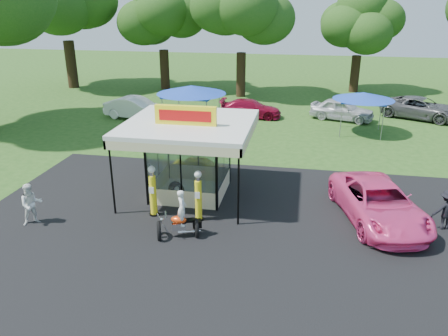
{
  "coord_description": "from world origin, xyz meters",
  "views": [
    {
      "loc": [
        2.78,
        -12.52,
        8.25
      ],
      "look_at": [
        -0.29,
        4.0,
        1.75
      ],
      "focal_mm": 35.0,
      "sensor_mm": 36.0,
      "label": 1
    }
  ],
  "objects_px": {
    "motorcycle": "(181,219)",
    "pink_sedan": "(378,203)",
    "gas_pump_right": "(198,197)",
    "bg_car_b": "(251,109)",
    "spectator_east_a": "(446,210)",
    "bg_car_a": "(136,108)",
    "tent_west": "(191,90)",
    "gas_station_kiosk": "(190,157)",
    "bg_car_c": "(342,110)",
    "kiosk_car": "(202,167)",
    "tent_east": "(364,96)",
    "spectator_west": "(31,204)",
    "gas_pump_left": "(153,192)",
    "bg_car_d": "(421,108)"
  },
  "relations": [
    {
      "from": "bg_car_d",
      "to": "tent_east",
      "type": "bearing_deg",
      "value": 160.87
    },
    {
      "from": "bg_car_a",
      "to": "tent_west",
      "type": "xyz_separation_m",
      "value": [
        4.94,
        -2.73,
        2.04
      ]
    },
    {
      "from": "kiosk_car",
      "to": "bg_car_c",
      "type": "distance_m",
      "value": 14.57
    },
    {
      "from": "tent_east",
      "to": "spectator_west",
      "type": "bearing_deg",
      "value": -132.23
    },
    {
      "from": "bg_car_c",
      "to": "tent_east",
      "type": "relative_size",
      "value": 1.16
    },
    {
      "from": "bg_car_b",
      "to": "bg_car_d",
      "type": "distance_m",
      "value": 12.53
    },
    {
      "from": "bg_car_b",
      "to": "gas_pump_right",
      "type": "bearing_deg",
      "value": -178.47
    },
    {
      "from": "motorcycle",
      "to": "gas_pump_right",
      "type": "bearing_deg",
      "value": 56.6
    },
    {
      "from": "gas_pump_left",
      "to": "kiosk_car",
      "type": "distance_m",
      "value": 4.7
    },
    {
      "from": "gas_station_kiosk",
      "to": "tent_east",
      "type": "xyz_separation_m",
      "value": [
        8.51,
        11.37,
        0.67
      ]
    },
    {
      "from": "gas_pump_left",
      "to": "gas_pump_right",
      "type": "distance_m",
      "value": 1.89
    },
    {
      "from": "gas_station_kiosk",
      "to": "bg_car_d",
      "type": "bearing_deg",
      "value": 50.58
    },
    {
      "from": "gas_pump_left",
      "to": "tent_west",
      "type": "relative_size",
      "value": 0.49
    },
    {
      "from": "gas_pump_left",
      "to": "gas_pump_right",
      "type": "bearing_deg",
      "value": -2.44
    },
    {
      "from": "bg_car_c",
      "to": "tent_west",
      "type": "height_order",
      "value": "tent_west"
    },
    {
      "from": "spectator_west",
      "to": "bg_car_b",
      "type": "height_order",
      "value": "spectator_west"
    },
    {
      "from": "bg_car_a",
      "to": "bg_car_c",
      "type": "bearing_deg",
      "value": -68.71
    },
    {
      "from": "tent_west",
      "to": "gas_pump_right",
      "type": "bearing_deg",
      "value": -74.42
    },
    {
      "from": "gas_station_kiosk",
      "to": "gas_pump_left",
      "type": "distance_m",
      "value": 2.65
    },
    {
      "from": "gas_pump_right",
      "to": "bg_car_d",
      "type": "height_order",
      "value": "gas_pump_right"
    },
    {
      "from": "spectator_west",
      "to": "motorcycle",
      "type": "bearing_deg",
      "value": -40.48
    },
    {
      "from": "bg_car_a",
      "to": "tent_west",
      "type": "height_order",
      "value": "tent_west"
    },
    {
      "from": "gas_pump_right",
      "to": "kiosk_car",
      "type": "xyz_separation_m",
      "value": [
        -0.95,
        4.65,
        -0.54
      ]
    },
    {
      "from": "gas_station_kiosk",
      "to": "bg_car_c",
      "type": "xyz_separation_m",
      "value": [
        7.54,
        14.67,
        -1.01
      ]
    },
    {
      "from": "gas_station_kiosk",
      "to": "kiosk_car",
      "type": "distance_m",
      "value": 2.56
    },
    {
      "from": "pink_sedan",
      "to": "spectator_east_a",
      "type": "distance_m",
      "value": 2.43
    },
    {
      "from": "tent_west",
      "to": "gas_station_kiosk",
      "type": "bearing_deg",
      "value": -75.96
    },
    {
      "from": "pink_sedan",
      "to": "motorcycle",
      "type": "bearing_deg",
      "value": -174.65
    },
    {
      "from": "gas_pump_right",
      "to": "bg_car_b",
      "type": "xyz_separation_m",
      "value": [
        -0.06,
        16.65,
        -0.36
      ]
    },
    {
      "from": "bg_car_b",
      "to": "gas_pump_left",
      "type": "bearing_deg",
      "value": 175.02
    },
    {
      "from": "pink_sedan",
      "to": "bg_car_c",
      "type": "height_order",
      "value": "pink_sedan"
    },
    {
      "from": "motorcycle",
      "to": "bg_car_a",
      "type": "relative_size",
      "value": 0.41
    },
    {
      "from": "bg_car_a",
      "to": "gas_station_kiosk",
      "type": "bearing_deg",
      "value": -137.1
    },
    {
      "from": "bg_car_a",
      "to": "pink_sedan",
      "type": "bearing_deg",
      "value": -119.31
    },
    {
      "from": "motorcycle",
      "to": "bg_car_c",
      "type": "distance_m",
      "value": 19.75
    },
    {
      "from": "bg_car_b",
      "to": "tent_east",
      "type": "xyz_separation_m",
      "value": [
        7.62,
        -2.84,
        1.8
      ]
    },
    {
      "from": "bg_car_a",
      "to": "bg_car_b",
      "type": "xyz_separation_m",
      "value": [
        8.22,
        1.96,
        -0.13
      ]
    },
    {
      "from": "spectator_west",
      "to": "tent_west",
      "type": "relative_size",
      "value": 0.38
    },
    {
      "from": "gas_pump_left",
      "to": "bg_car_d",
      "type": "xyz_separation_m",
      "value": [
        14.21,
        18.52,
        -0.26
      ]
    },
    {
      "from": "gas_pump_right",
      "to": "tent_east",
      "type": "xyz_separation_m",
      "value": [
        7.56,
        13.81,
        1.44
      ]
    },
    {
      "from": "gas_station_kiosk",
      "to": "bg_car_a",
      "type": "xyz_separation_m",
      "value": [
        -7.32,
        12.24,
        -0.99
      ]
    },
    {
      "from": "gas_station_kiosk",
      "to": "tent_west",
      "type": "distance_m",
      "value": 9.87
    },
    {
      "from": "motorcycle",
      "to": "pink_sedan",
      "type": "height_order",
      "value": "motorcycle"
    },
    {
      "from": "pink_sedan",
      "to": "bg_car_c",
      "type": "relative_size",
      "value": 1.23
    },
    {
      "from": "gas_station_kiosk",
      "to": "spectator_east_a",
      "type": "relative_size",
      "value": 3.35
    },
    {
      "from": "motorcycle",
      "to": "kiosk_car",
      "type": "distance_m",
      "value": 6.07
    },
    {
      "from": "spectator_west",
      "to": "bg_car_c",
      "type": "height_order",
      "value": "spectator_west"
    },
    {
      "from": "tent_east",
      "to": "pink_sedan",
      "type": "bearing_deg",
      "value": -92.69
    },
    {
      "from": "motorcycle",
      "to": "tent_west",
      "type": "height_order",
      "value": "tent_west"
    },
    {
      "from": "gas_pump_right",
      "to": "kiosk_car",
      "type": "relative_size",
      "value": 0.76
    }
  ]
}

